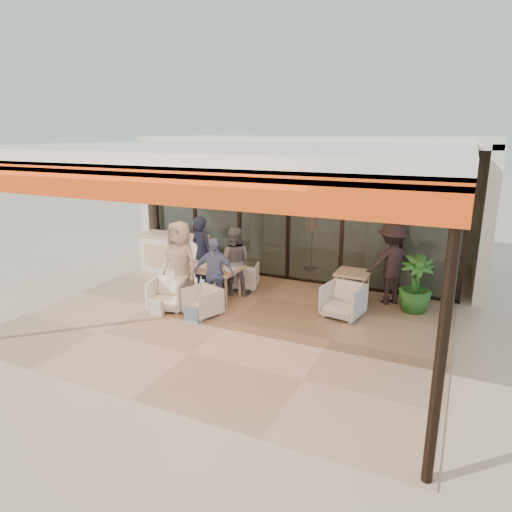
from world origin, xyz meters
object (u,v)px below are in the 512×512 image
Objects in this scene: diner_navy at (202,253)px; diner_grey at (234,261)px; chair_near_right at (202,301)px; host_counter at (174,253)px; dining_table at (208,269)px; potted_palm at (415,285)px; diner_cream at (180,262)px; chair_near_left at (168,293)px; side_chair at (343,299)px; chair_far_left at (213,270)px; diner_periwinkle at (214,273)px; chair_far_right at (244,275)px; side_table at (353,277)px; standing_woman at (391,264)px.

diner_navy reaches higher than diner_grey.
host_counter is at bearing 156.09° from chair_near_right.
dining_table is 1.24× the size of potted_palm.
chair_near_left is at bearing -82.13° from diner_cream.
side_chair is (3.03, 0.20, -0.30)m from dining_table.
chair_near_right is at bearing 120.75° from chair_far_left.
diner_grey is (0.84, 0.00, -0.09)m from diner_navy.
side_chair reaches higher than chair_near_right.
chair_near_left is 1.06m from diner_periwinkle.
chair_far_right is 0.92× the size of chair_near_left.
diner_grey is at bearing -20.80° from host_counter.
chair_far_right is 2.62m from side_table.
chair_near_left is 0.74m from diner_cream.
chair_near_left is (-0.41, -0.96, -0.32)m from dining_table.
diner_navy is 1.48× the size of potted_palm.
diner_cream is at bearing -132.26° from dining_table.
chair_far_left is 0.43× the size of diner_grey.
diner_cream reaches higher than chair_far_right.
standing_woman reaches higher than diner_grey.
chair_far_right is at bearing -8.83° from host_counter.
chair_near_left is 0.48× the size of diner_periwinkle.
host_counter is 1.21× the size of diner_periwinkle.
dining_table is 0.83× the size of diner_cream.
chair_near_right is 0.36× the size of diner_cream.
chair_far_left is (-0.41, 0.94, -0.35)m from dining_table.
chair_far_left is 3.53m from side_chair.
chair_far_right is at bearing 65.73° from dining_table.
diner_grey is (0.84, 1.40, 0.43)m from chair_near_left.
diner_grey is at bearing -19.66° from standing_woman.
chair_near_right is 0.43× the size of diner_periwinkle.
potted_palm is at bearing 171.73° from diner_grey.
dining_table is 2.20× the size of chair_far_left.
side_table is at bearing 18.72° from diner_periwinkle.
host_counter is 4.96m from side_chair.
diner_periwinkle reaches higher than chair_near_left.
dining_table reaches higher than chair_far_right.
chair_near_right is at bearing 139.88° from diner_navy.
side_table is 0.98× the size of side_chair.
dining_table is 1.09m from chair_far_left.
side_chair is at bearing 23.27° from standing_woman.
chair_near_left reaches higher than chair_far_right.
chair_near_left is 0.61× the size of potted_palm.
diner_navy is (0.00, -0.50, 0.55)m from chair_far_left.
diner_grey is 3.45m from standing_woman.
diner_navy is (1.39, -0.85, 0.36)m from host_counter.
diner_grey is (2.23, -0.85, 0.26)m from host_counter.
dining_table is 4.00m from standing_woman.
dining_table is at bearing -35.61° from host_counter.
side_chair is 0.63× the size of potted_palm.
chair_far_right is 1.03× the size of chair_near_right.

